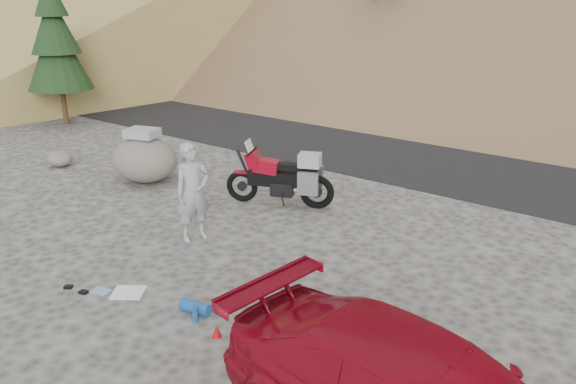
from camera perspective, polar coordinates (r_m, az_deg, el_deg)
name	(u,v)px	position (r m, az deg, el deg)	size (l,w,h in m)	color
ground	(188,249)	(10.51, -10.17, -5.75)	(140.00, 140.00, 0.00)	#413F3C
road	(407,147)	(17.46, 11.96, 4.54)	(120.00, 7.00, 0.05)	black
conifer_verge	(55,40)	(21.15, -22.57, 14.09)	(2.20, 2.20, 5.04)	#372714
motorcycle	(284,178)	(12.21, -0.39, 1.40)	(2.29, 1.26, 1.45)	black
man	(196,239)	(10.92, -9.34, -4.69)	(0.69, 0.45, 1.89)	#99999F
boulder	(144,159)	(14.25, -14.38, 3.29)	(1.86, 1.64, 1.30)	#5F5A52
small_rock	(60,158)	(16.30, -22.16, 3.17)	(0.71, 0.65, 0.42)	#5F5A52
gear_white_cloth	(128,292)	(9.30, -15.91, -9.78)	(0.48, 0.43, 0.02)	white
gear_blue_mat	(195,307)	(8.52, -9.41, -11.48)	(0.19, 0.19, 0.47)	#184B91
gear_bottle	(195,315)	(8.30, -9.40, -12.20)	(0.09, 0.09, 0.24)	#184B91
gear_funnel	(217,331)	(7.97, -7.26, -13.87)	(0.13, 0.13, 0.17)	#AD0B0D
gear_glove_a	(84,292)	(9.50, -20.06, -9.52)	(0.13, 0.09, 0.04)	black
gear_glove_b	(68,287)	(9.73, -21.42, -8.97)	(0.13, 0.09, 0.04)	black
gear_blue_cloth	(101,291)	(9.47, -18.47, -9.52)	(0.28, 0.21, 0.01)	#7D98C2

